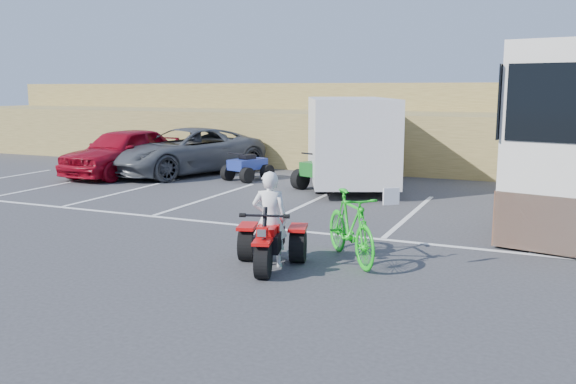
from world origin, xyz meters
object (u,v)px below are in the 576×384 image
at_px(quad_atv_green, 326,189).
at_px(quad_atv_blue, 248,180).
at_px(red_car, 123,151).
at_px(red_trike_atv, 269,268).
at_px(grey_pickup, 185,151).
at_px(rider, 270,219).
at_px(cargo_trailer, 349,139).
at_px(green_dirt_bike, 351,227).

bearing_deg(quad_atv_green, quad_atv_blue, -171.23).
xyz_separation_m(red_car, quad_atv_green, (7.25, -0.01, -0.79)).
relative_size(red_trike_atv, grey_pickup, 0.27).
bearing_deg(rider, cargo_trailer, -96.73).
bearing_deg(rider, red_trike_atv, 90.00).
relative_size(rider, cargo_trailer, 0.26).
relative_size(rider, quad_atv_blue, 1.13).
height_order(green_dirt_bike, cargo_trailer, cargo_trailer).
xyz_separation_m(red_car, cargo_trailer, (7.64, 0.86, 0.62)).
bearing_deg(green_dirt_bike, red_car, 106.46).
relative_size(cargo_trailer, quad_atv_green, 3.56).
bearing_deg(rider, quad_atv_blue, -76.71).
xyz_separation_m(red_trike_atv, green_dirt_bike, (1.08, 0.94, 0.60)).
bearing_deg(green_dirt_bike, cargo_trailer, 68.75).
distance_m(red_trike_atv, rider, 0.80).
bearing_deg(red_car, grey_pickup, 34.56).
bearing_deg(red_car, cargo_trailer, 9.92).
xyz_separation_m(red_trike_atv, rider, (-0.04, 0.14, 0.79)).
bearing_deg(cargo_trailer, red_trike_atv, -103.87).
bearing_deg(quad_atv_blue, quad_atv_green, 4.16).
bearing_deg(quad_atv_blue, grey_pickup, -173.03).
bearing_deg(cargo_trailer, quad_atv_blue, 160.53).
height_order(rider, quad_atv_blue, rider).
xyz_separation_m(rider, grey_pickup, (-7.30, 8.74, -0.01)).
height_order(grey_pickup, quad_atv_blue, grey_pickup).
bearing_deg(quad_atv_blue, red_car, -155.28).
height_order(quad_atv_blue, quad_atv_green, quad_atv_green).
relative_size(green_dirt_bike, grey_pickup, 0.36).
relative_size(red_trike_atv, green_dirt_bike, 0.77).
relative_size(quad_atv_blue, quad_atv_green, 0.83).
relative_size(rider, quad_atv_green, 0.94).
distance_m(red_car, quad_atv_blue, 4.48).
bearing_deg(quad_atv_green, red_trike_atv, -55.45).
height_order(red_trike_atv, green_dirt_bike, green_dirt_bike).
height_order(rider, cargo_trailer, cargo_trailer).
xyz_separation_m(green_dirt_bike, quad_atv_blue, (-5.83, 7.51, -0.60)).
bearing_deg(rider, red_car, -56.50).
distance_m(rider, grey_pickup, 11.39).
xyz_separation_m(green_dirt_bike, grey_pickup, (-8.42, 7.95, 0.18)).
xyz_separation_m(grey_pickup, quad_atv_green, (5.48, -1.07, -0.78)).
height_order(green_dirt_bike, grey_pickup, grey_pickup).
bearing_deg(quad_atv_green, green_dirt_bike, -45.68).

